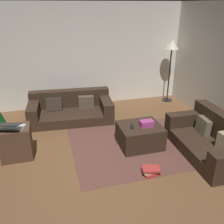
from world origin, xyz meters
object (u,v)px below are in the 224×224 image
at_px(gift_box, 147,124).
at_px(tv_remote, 132,127).
at_px(book_stack, 151,171).
at_px(laptop, 12,126).
at_px(couch_left, 71,109).
at_px(side_table, 16,143).
at_px(ottoman, 140,136).
at_px(couch_right, 212,140).
at_px(corner_lamp, 172,49).

xyz_separation_m(gift_box, tv_remote, (-0.27, 0.04, -0.05)).
bearing_deg(book_stack, gift_box, 73.10).
bearing_deg(laptop, couch_left, 51.98).
xyz_separation_m(side_table, book_stack, (2.09, -1.10, -0.23)).
distance_m(side_table, book_stack, 2.37).
height_order(ottoman, laptop, laptop).
xyz_separation_m(couch_right, corner_lamp, (0.49, 2.68, 1.17)).
relative_size(ottoman, laptop, 1.66).
xyz_separation_m(couch_left, tv_remote, (0.95, -1.63, 0.20)).
bearing_deg(side_table, tv_remote, -6.37).
bearing_deg(gift_box, side_table, 173.42).
bearing_deg(corner_lamp, gift_box, -125.94).
bearing_deg(couch_right, couch_left, 48.10).
bearing_deg(book_stack, couch_right, 12.69).
bearing_deg(couch_left, book_stack, 115.65).
xyz_separation_m(tv_remote, laptop, (-2.09, 0.18, 0.21)).
bearing_deg(tv_remote, couch_left, 134.78).
bearing_deg(ottoman, side_table, 174.69).
distance_m(ottoman, laptop, 2.31).
bearing_deg(ottoman, couch_right, -27.06).
relative_size(couch_left, laptop, 4.15).
height_order(couch_right, gift_box, couch_right).
bearing_deg(book_stack, tv_remote, 91.35).
bearing_deg(tv_remote, book_stack, -74.24).
bearing_deg(laptop, side_table, 71.87).
xyz_separation_m(ottoman, side_table, (-2.24, 0.21, 0.08)).
height_order(couch_left, book_stack, couch_left).
distance_m(laptop, book_stack, 2.42).
xyz_separation_m(couch_left, laptop, (-1.13, -1.45, 0.40)).
bearing_deg(side_table, ottoman, -5.31).
bearing_deg(ottoman, gift_box, -32.07).
bearing_deg(laptop, corner_lamp, 26.23).
distance_m(couch_left, corner_lamp, 3.07).
xyz_separation_m(couch_right, tv_remote, (-1.34, 0.57, 0.16)).
distance_m(book_stack, corner_lamp, 3.74).
distance_m(couch_left, gift_box, 2.08).
bearing_deg(ottoman, corner_lamp, 51.58).
xyz_separation_m(couch_right, laptop, (-3.42, 0.75, 0.37)).
distance_m(couch_right, book_stack, 1.37).
bearing_deg(side_table, laptop, -108.13).
height_order(couch_right, ottoman, couch_right).
height_order(couch_left, tv_remote, couch_left).
distance_m(couch_right, corner_lamp, 2.96).
height_order(gift_box, tv_remote, gift_box).
relative_size(couch_right, corner_lamp, 1.03).
bearing_deg(corner_lamp, laptop, -153.77).
relative_size(couch_left, couch_right, 1.13).
bearing_deg(gift_box, book_stack, -106.90).
relative_size(couch_right, gift_box, 7.04).
bearing_deg(corner_lamp, couch_right, -100.41).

